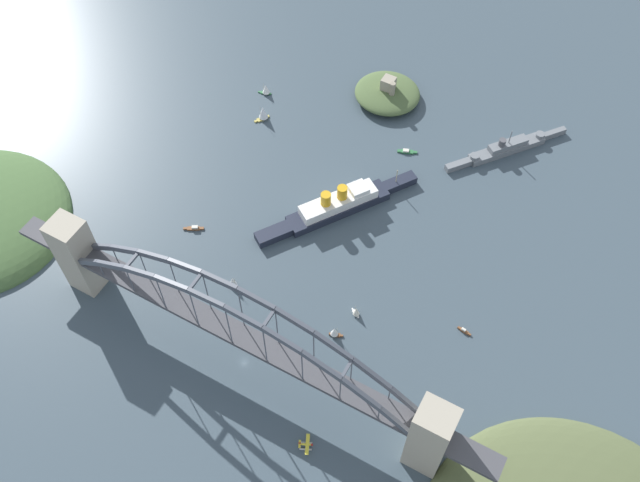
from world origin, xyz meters
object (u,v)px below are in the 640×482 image
Objects in this scene: seaplane_taxiing_near_bridge at (306,445)px; small_boat_3 at (194,228)px; ocean_liner at (338,205)px; small_boat_1 at (263,113)px; naval_cruiser at (506,148)px; small_boat_7 at (266,89)px; harbor_arch_bridge at (239,336)px; small_boat_5 at (233,282)px; small_boat_2 at (464,331)px; fort_island_mid_harbor at (387,93)px; small_boat_4 at (407,151)px; small_boat_0 at (356,311)px; small_boat_6 at (335,332)px.

seaplane_taxiing_near_bridge is 141.75m from small_boat_3.
seaplane_taxiing_near_bridge is at bearing -67.78° from ocean_liner.
naval_cruiser is at bearing 18.41° from small_boat_1.
small_boat_7 is (-156.06, -28.00, 0.70)m from naval_cruiser.
small_boat_3 is at bearing 141.16° from harbor_arch_bridge.
small_boat_5 is (40.48, -20.94, 3.31)m from small_boat_3.
small_boat_3 reaches higher than small_boat_2.
small_boat_7 is (-71.64, -34.63, -0.93)m from fort_island_mid_harbor.
naval_cruiser is 195.52m from small_boat_3.
harbor_arch_bridge is 29.03× the size of small_boat_5.
seaplane_taxiing_near_bridge reaches higher than small_boat_2.
ocean_liner reaches higher than small_boat_5.
naval_cruiser is 5.72× the size of small_boat_4.
naval_cruiser is at bearing 79.23° from small_boat_0.
small_boat_1 is at bearing -161.59° from naval_cruiser.
ocean_liner is at bearing -80.97° from fort_island_mid_harbor.
small_boat_1 is 161.09m from small_boat_6.
small_boat_3 is at bearing -79.15° from small_boat_7.
small_boat_4 is at bearing 128.57° from small_boat_2.
naval_cruiser is at bearing 60.13° from small_boat_5.
small_boat_3 is 138.53m from small_boat_4.
small_boat_6 is 0.90× the size of small_boat_7.
naval_cruiser is 158.56m from small_boat_7.
ocean_liner is at bearing 117.15° from small_boat_6.
harbor_arch_bridge reaches higher than small_boat_0.
small_boat_1 is 1.45× the size of small_boat_6.
small_boat_0 is at bearing -69.75° from fort_island_mid_harbor.
naval_cruiser is (64.64, 198.17, -25.25)m from harbor_arch_bridge.
ocean_liner is 1.31× the size of naval_cruiser.
small_boat_5 is at bearing -179.66° from small_boat_6.
small_boat_6 is (-57.59, -34.40, 2.97)m from small_boat_2.
fort_island_mid_harbor is 4.43× the size of seaplane_taxiing_near_bridge.
ocean_liner is (-4.29, 107.32, -23.04)m from harbor_arch_bridge.
naval_cruiser is 7.62× the size of small_boat_5.
small_boat_7 is at bearing -154.20° from fort_island_mid_harbor.
fort_island_mid_harbor is at bearing 99.03° from ocean_liner.
harbor_arch_bridge is 207.10m from fort_island_mid_harbor.
small_boat_2 is (94.47, -37.51, -4.64)m from ocean_liner.
small_boat_1 reaches higher than small_boat_6.
small_boat_3 is at bearing -83.10° from small_boat_1.
small_boat_4 is 103.21m from small_boat_7.
small_boat_0 is at bearing 54.51° from harbor_arch_bridge.
small_boat_5 is (-40.77, -133.14, 3.45)m from small_boat_4.
seaplane_taxiing_near_bridge is (48.64, -22.28, -26.64)m from harbor_arch_bridge.
small_boat_1 reaches higher than small_boat_2.
fort_island_mid_harbor reaches higher than seaplane_taxiing_near_bridge.
harbor_arch_bridge is 170.86m from small_boat_4.
seaplane_taxiing_near_bridge is 1.07× the size of small_boat_5.
fort_island_mid_harbor reaches higher than small_boat_2.
small_boat_1 is at bearing 96.90° from small_boat_3.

